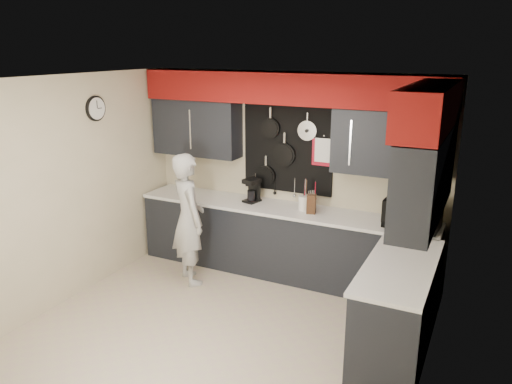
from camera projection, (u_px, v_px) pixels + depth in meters
The scene contains 10 objects.
ground at pixel (228, 326), 5.36m from camera, with size 4.00×4.00×0.00m, color #BAA591.
back_wall_assembly at pixel (289, 120), 6.17m from camera, with size 4.00×0.36×2.60m.
right_wall_assembly at pixel (428, 162), 4.26m from camera, with size 0.36×3.50×2.60m.
left_wall_assembly at pixel (78, 185), 5.84m from camera, with size 0.05×3.50×2.60m.
base_cabinets at pixel (308, 256), 6.00m from camera, with size 3.95×2.20×0.92m.
microwave at pixel (412, 214), 5.59m from camera, with size 0.60×0.41×0.33m, color black.
knife_block at pixel (311, 204), 6.10m from camera, with size 0.11×0.11×0.24m, color #331C10.
utensil_crock at pixel (304, 203), 6.23m from camera, with size 0.14×0.14×0.18m, color white.
coffee_maker at pixel (253, 190), 6.55m from camera, with size 0.22×0.25×0.31m.
person at pixel (188, 219), 6.18m from camera, with size 0.61×0.40×1.66m, color #BBBBB9.
Camera 1 is at (2.35, -4.13, 2.89)m, focal length 35.00 mm.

